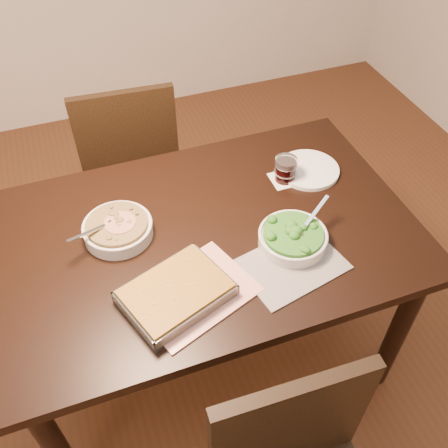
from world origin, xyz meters
name	(u,v)px	position (x,y,z in m)	size (l,w,h in m)	color
ground	(210,348)	(0.00, 0.00, 0.00)	(4.00, 4.00, 0.00)	#4C2B15
table	(206,250)	(0.00, 0.00, 0.65)	(1.40, 0.90, 0.75)	black
magazine_a	(194,293)	(-0.11, -0.23, 0.75)	(0.34, 0.25, 0.01)	#C74038
magazine_b	(291,265)	(0.21, -0.23, 0.75)	(0.31, 0.22, 0.01)	#222229
coaster	(284,179)	(0.36, 0.15, 0.75)	(0.10, 0.10, 0.00)	white
stew_bowl	(118,228)	(-0.27, 0.08, 0.78)	(0.24, 0.23, 0.09)	silver
broccoli_bowl	(293,238)	(0.25, -0.15, 0.78)	(0.24, 0.22, 0.09)	silver
baking_dish	(176,294)	(-0.16, -0.23, 0.78)	(0.36, 0.31, 0.05)	silver
wine_tumbler	(286,169)	(0.36, 0.15, 0.80)	(0.08, 0.08, 0.09)	black
dinner_plate	(308,170)	(0.46, 0.16, 0.76)	(0.23, 0.23, 0.02)	white
chair_far	(129,156)	(-0.11, 0.80, 0.51)	(0.46, 0.46, 0.91)	black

